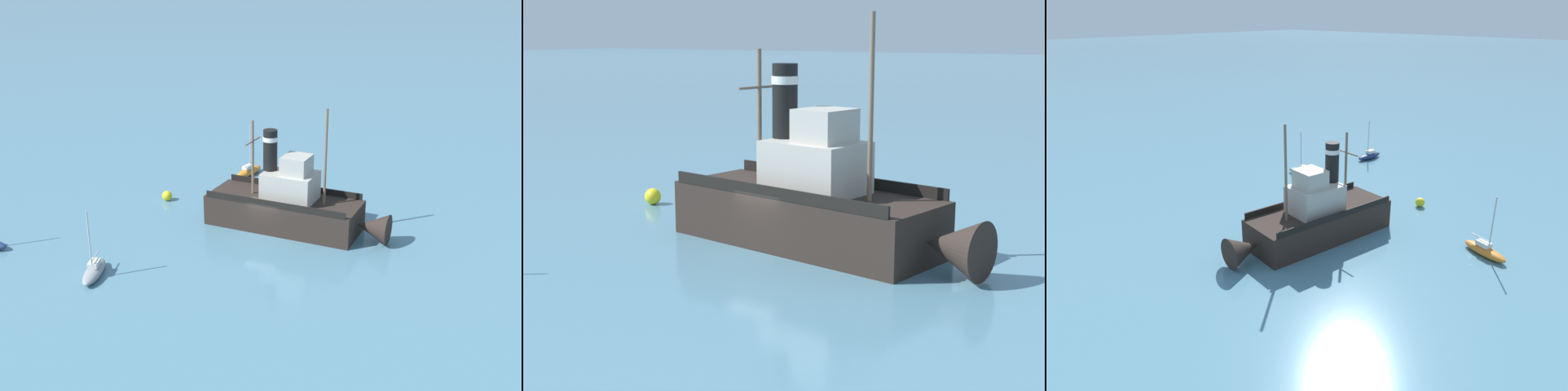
{
  "view_description": "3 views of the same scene",
  "coord_description": "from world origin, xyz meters",
  "views": [
    {
      "loc": [
        44.86,
        12.25,
        20.88
      ],
      "look_at": [
        -1.97,
        -0.76,
        2.31
      ],
      "focal_mm": 45.0,
      "sensor_mm": 36.0,
      "label": 1
    },
    {
      "loc": [
        27.37,
        18.32,
        9.14
      ],
      "look_at": [
        -1.32,
        0.3,
        2.15
      ],
      "focal_mm": 55.0,
      "sensor_mm": 36.0,
      "label": 2
    },
    {
      "loc": [
        -24.28,
        26.99,
        17.41
      ],
      "look_at": [
        1.0,
        -0.11,
        2.53
      ],
      "focal_mm": 32.0,
      "sensor_mm": 36.0,
      "label": 3
    }
  ],
  "objects": [
    {
      "name": "ground_plane",
      "position": [
        0.0,
        0.0,
        0.0
      ],
      "size": [
        600.0,
        600.0,
        0.0
      ],
      "primitive_type": "plane",
      "color": "teal"
    },
    {
      "name": "old_tugboat",
      "position": [
        -1.55,
        1.83,
        1.83
      ],
      "size": [
        6.2,
        14.75,
        9.9
      ],
      "color": "#2D231E",
      "rests_on": "ground"
    },
    {
      "name": "sailboat_orange",
      "position": [
        -12.89,
        -5.01,
        0.43
      ],
      "size": [
        3.95,
        2.23,
        4.9
      ],
      "color": "orange",
      "rests_on": "ground"
    },
    {
      "name": "mooring_buoy",
      "position": [
        -4.43,
        -9.97,
        0.44
      ],
      "size": [
        0.88,
        0.88,
        0.88
      ],
      "primitive_type": "sphere",
      "color": "yellow",
      "rests_on": "ground"
    }
  ]
}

